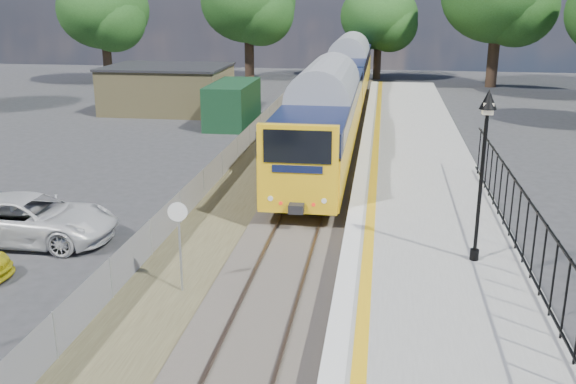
% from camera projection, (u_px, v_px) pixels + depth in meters
% --- Properties ---
extents(track_bed, '(5.90, 80.00, 0.29)m').
position_uv_depth(track_bed, '(284.00, 230.00, 21.84)').
color(track_bed, '#473F38').
rests_on(track_bed, ground).
extents(platform, '(5.00, 70.00, 0.90)m').
position_uv_depth(platform, '(427.00, 246.00, 19.50)').
color(platform, gray).
rests_on(platform, ground).
extents(platform_edge, '(0.90, 70.00, 0.01)m').
position_uv_depth(platform_edge, '(359.00, 228.00, 19.66)').
color(platform_edge, silver).
rests_on(platform_edge, platform).
extents(victorian_lamp_north, '(0.44, 0.44, 4.60)m').
position_uv_depth(victorian_lamp_north, '(485.00, 136.00, 16.32)').
color(victorian_lamp_north, black).
rests_on(victorian_lamp_north, platform).
extents(palisade_fence, '(0.12, 26.00, 2.00)m').
position_uv_depth(palisade_fence, '(563.00, 292.00, 13.31)').
color(palisade_fence, black).
rests_on(palisade_fence, platform).
extents(wire_fence, '(0.06, 52.00, 1.20)m').
position_uv_depth(wire_fence, '(197.00, 191.00, 24.41)').
color(wire_fence, '#999EA3').
rests_on(wire_fence, ground).
extents(outbuilding, '(10.80, 10.10, 3.12)m').
position_uv_depth(outbuilding, '(180.00, 91.00, 43.24)').
color(outbuilding, '#958754').
rests_on(outbuilding, ground).
extents(tree_line, '(56.80, 43.80, 11.88)m').
position_uv_depth(tree_line, '(370.00, 10.00, 50.22)').
color(tree_line, '#332319').
rests_on(tree_line, ground).
extents(train, '(2.82, 40.83, 3.51)m').
position_uv_depth(train, '(340.00, 85.00, 40.34)').
color(train, yellow).
rests_on(train, ground).
extents(speed_sign, '(0.51, 0.16, 2.59)m').
position_uv_depth(speed_sign, '(179.00, 233.00, 16.91)').
color(speed_sign, '#999EA3').
rests_on(speed_sign, ground).
extents(car_white, '(5.62, 2.66, 1.55)m').
position_uv_depth(car_white, '(30.00, 219.00, 20.83)').
color(car_white, silver).
rests_on(car_white, ground).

